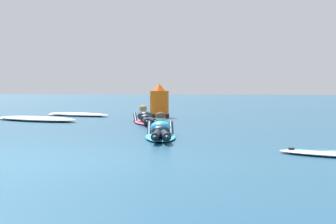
{
  "coord_description": "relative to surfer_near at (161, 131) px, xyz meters",
  "views": [
    {
      "loc": [
        3.14,
        -6.26,
        0.97
      ],
      "look_at": [
        0.98,
        5.74,
        0.39
      ],
      "focal_mm": 53.97,
      "sensor_mm": 36.0,
      "label": 1
    }
  ],
  "objects": [
    {
      "name": "ground_plane",
      "position": [
        -1.28,
        6.74,
        -0.14
      ],
      "size": [
        120.0,
        120.0,
        0.0
      ],
      "primitive_type": "plane",
      "color": "navy"
    },
    {
      "name": "surfer_near",
      "position": [
        0.0,
        0.0,
        0.0
      ],
      "size": [
        0.98,
        2.45,
        0.55
      ],
      "color": "#2DB2D1",
      "rests_on": "ground"
    },
    {
      "name": "surfer_far",
      "position": [
        -1.19,
        3.9,
        0.01
      ],
      "size": [
        1.21,
        2.47,
        0.53
      ],
      "color": "#E54C66",
      "rests_on": "ground"
    },
    {
      "name": "whitewater_mid_left",
      "position": [
        -4.32,
        7.16,
        -0.08
      ],
      "size": [
        2.74,
        1.69,
        0.12
      ],
      "color": "white",
      "rests_on": "ground"
    },
    {
      "name": "whitewater_mid_right",
      "position": [
        -4.66,
        4.55,
        -0.08
      ],
      "size": [
        3.23,
        2.21,
        0.13
      ],
      "color": "white",
      "rests_on": "ground"
    },
    {
      "name": "channel_marker_buoy",
      "position": [
        -1.38,
        6.84,
        0.32
      ],
      "size": [
        0.65,
        0.65,
        1.12
      ],
      "color": "#EA5B0F",
      "rests_on": "ground"
    }
  ]
}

